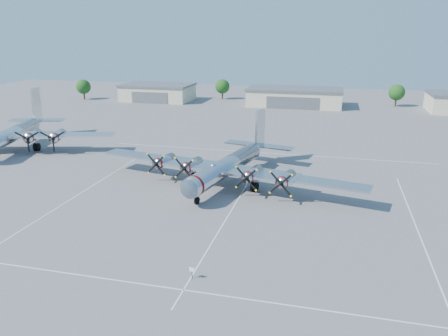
% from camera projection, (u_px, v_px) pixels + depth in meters
% --- Properties ---
extents(ground, '(260.00, 260.00, 0.00)m').
position_uv_depth(ground, '(237.00, 201.00, 58.67)').
color(ground, '#5B5B5D').
rests_on(ground, ground).
extents(parking_lines, '(60.00, 50.08, 0.01)m').
position_uv_depth(parking_lines, '(234.00, 205.00, 57.05)').
color(parking_lines, silver).
rests_on(parking_lines, ground).
extents(hangar_west, '(22.60, 14.60, 5.40)m').
position_uv_depth(hangar_west, '(158.00, 92.00, 144.22)').
color(hangar_west, beige).
rests_on(hangar_west, ground).
extents(hangar_center, '(28.60, 14.60, 5.40)m').
position_uv_depth(hangar_center, '(295.00, 97.00, 133.76)').
color(hangar_center, beige).
rests_on(hangar_center, ground).
extents(tree_far_west, '(4.80, 4.80, 6.64)m').
position_uv_depth(tree_far_west, '(83.00, 87.00, 145.92)').
color(tree_far_west, '#382619').
rests_on(tree_far_west, ground).
extents(tree_west, '(4.80, 4.80, 6.64)m').
position_uv_depth(tree_west, '(222.00, 87.00, 146.56)').
color(tree_west, '#382619').
rests_on(tree_west, ground).
extents(tree_east, '(4.80, 4.80, 6.64)m').
position_uv_depth(tree_east, '(397.00, 93.00, 131.92)').
color(tree_east, '#382619').
rests_on(tree_east, ground).
extents(main_bomber_b29, '(46.62, 36.61, 9.18)m').
position_uv_depth(main_bomber_b29, '(229.00, 182.00, 65.78)').
color(main_bomber_b29, silver).
rests_on(main_bomber_b29, ground).
extents(bomber_west, '(44.70, 36.52, 10.31)m').
position_uv_depth(bomber_west, '(17.00, 149.00, 84.87)').
color(bomber_west, silver).
rests_on(bomber_west, ground).
extents(info_placard, '(0.57, 0.20, 1.11)m').
position_uv_depth(info_placard, '(192.00, 271.00, 39.88)').
color(info_placard, black).
rests_on(info_placard, ground).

